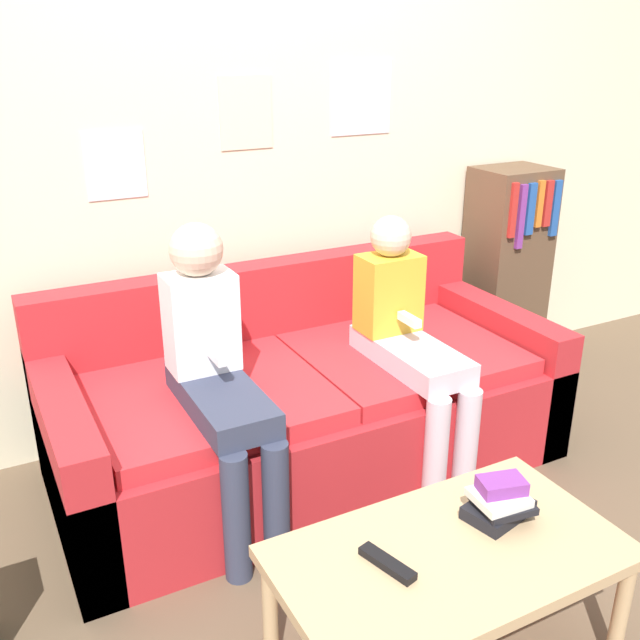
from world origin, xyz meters
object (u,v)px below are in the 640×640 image
coffee_table (449,563)px  person_left (217,368)px  couch (305,404)px  person_right (409,339)px  tv_remote (387,563)px  bookshelf (505,271)px

coffee_table → person_left: person_left is taller
couch → person_right: size_ratio=1.95×
couch → tv_remote: bearing=-105.6°
couch → tv_remote: 1.14m
coffee_table → person_right: bearing=62.5°
person_left → bookshelf: (1.78, 0.56, -0.08)m
couch → bookshelf: size_ratio=1.88×
coffee_table → bookshelf: bearing=45.1°
tv_remote → bookshelf: bookshelf is taller
person_left → person_right: bearing=-1.0°
coffee_table → person_right: person_right is taller
couch → person_right: (0.35, -0.22, 0.31)m
person_left → person_right: size_ratio=1.06×
couch → bookshelf: (1.34, 0.35, 0.27)m
tv_remote → bookshelf: (1.65, 1.44, 0.14)m
tv_remote → bookshelf: 2.19m
bookshelf → couch: bearing=-165.2°
person_right → person_left: bearing=179.0°
couch → coffee_table: size_ratio=2.13×
couch → tv_remote: size_ratio=11.51×
coffee_table → person_right: size_ratio=0.92×
couch → tv_remote: couch is taller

